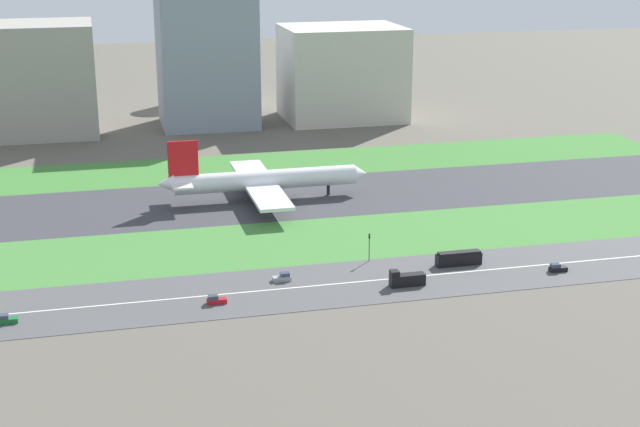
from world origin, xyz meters
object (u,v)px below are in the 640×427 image
car_1 (557,268)px  terminal_building (20,80)px  bus_0 (459,258)px  airliner (261,180)px  office_tower (342,73)px  fuel_tank_centre (234,88)px  car_6 (216,300)px  car_2 (6,320)px  truck_1 (406,279)px  hangar_building (207,59)px  traffic_light (369,245)px  car_4 (283,277)px  fuel_tank_west (181,87)px

car_1 → terminal_building: 235.18m
bus_0 → airliner: bearing=118.8°
office_tower → fuel_tank_centre: (-39.61, 45.00, -12.42)m
car_6 → car_1: 83.78m
car_2 → terminal_building: bearing=-88.3°
car_1 → truck_1: truck_1 is taller
bus_0 → terminal_building: (-112.45, 182.00, 20.09)m
hangar_building → fuel_tank_centre: bearing=68.2°
truck_1 → hangar_building: (-21.34, 192.00, 25.78)m
car_2 → car_1: 128.57m
traffic_light → airliner: bearing=105.4°
car_1 → terminal_building: terminal_building is taller
car_2 → traffic_light: 87.93m
car_4 → terminal_building: terminal_building is taller
car_4 → truck_1: (27.54, -10.00, 0.75)m
car_4 → fuel_tank_centre: bearing=83.9°
office_tower → fuel_tank_centre: office_tower is taller
car_4 → car_6: bearing=-150.0°
airliner → fuel_tank_west: (-8.03, 159.00, 2.36)m
car_1 → traffic_light: bearing=-22.9°
airliner → office_tower: bearing=63.6°
airliner → car_1: bearing=-52.9°
airliner → car_4: bearing=-96.2°
terminal_building → car_6: bearing=-75.3°
bus_0 → fuel_tank_centre: bearing=95.1°
airliner → car_6: airliner is taller
truck_1 → traffic_light: bearing=-78.5°
terminal_building → fuel_tank_west: (67.09, 45.00, -13.32)m
car_1 → bus_0: bearing=-24.7°
car_4 → truck_1: size_ratio=0.52×
car_2 → car_4: bearing=-170.9°
terminal_building → traffic_light: bearing=-62.2°
bus_0 → office_tower: 183.87m
terminal_building → hangar_building: hangar_building is taller
car_6 → office_tower: bearing=-112.9°
truck_1 → terminal_building: terminal_building is taller
hangar_building → fuel_tank_centre: 52.53m
car_4 → hangar_building: 184.03m
terminal_building → truck_1: bearing=-63.6°
car_4 → hangar_building: size_ratio=0.08×
airliner → hangar_building: bearing=90.6°
car_2 → fuel_tank_centre: 252.33m
car_2 → truck_1: 89.68m
bus_0 → car_4: 44.69m
truck_1 → airliner: bearing=-75.5°
terminal_building → fuel_tank_centre: 103.46m
office_tower → car_2: bearing=-123.3°
truck_1 → fuel_tank_west: 238.77m
bus_0 → truck_1: 19.85m
car_2 → car_6: bearing=-180.0°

